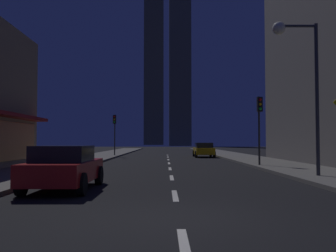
% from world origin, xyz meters
% --- Properties ---
extents(ground_plane, '(78.00, 136.00, 0.10)m').
position_xyz_m(ground_plane, '(0.00, 32.00, -0.05)').
color(ground_plane, black).
extents(sidewalk_right, '(4.00, 76.00, 0.15)m').
position_xyz_m(sidewalk_right, '(7.00, 32.00, 0.07)').
color(sidewalk_right, '#605E59').
rests_on(sidewalk_right, ground).
extents(sidewalk_left, '(4.00, 76.00, 0.15)m').
position_xyz_m(sidewalk_left, '(-7.00, 32.00, 0.07)').
color(sidewalk_left, '#605E59').
rests_on(sidewalk_left, ground).
extents(lane_marking_center, '(0.16, 38.60, 0.01)m').
position_xyz_m(lane_marking_center, '(0.00, 16.20, 0.01)').
color(lane_marking_center, silver).
rests_on(lane_marking_center, ground).
extents(skyscraper_distant_tall, '(8.68, 7.26, 72.74)m').
position_xyz_m(skyscraper_distant_tall, '(-5.28, 155.86, 36.37)').
color(skyscraper_distant_tall, brown).
rests_on(skyscraper_distant_tall, ground).
extents(skyscraper_distant_mid, '(7.56, 5.16, 67.19)m').
position_xyz_m(skyscraper_distant_mid, '(4.92, 118.18, 33.60)').
color(skyscraper_distant_mid, '#645F4B').
rests_on(skyscraper_distant_mid, ground).
extents(car_parked_near, '(1.98, 4.24, 1.45)m').
position_xyz_m(car_parked_near, '(-3.60, 4.53, 0.74)').
color(car_parked_near, '#B21919').
rests_on(car_parked_near, ground).
extents(car_parked_far, '(1.98, 4.24, 1.45)m').
position_xyz_m(car_parked_far, '(3.60, 29.18, 0.74)').
color(car_parked_far, gold).
rests_on(car_parked_far, ground).
extents(fire_hydrant_far_left, '(0.42, 0.30, 0.65)m').
position_xyz_m(fire_hydrant_far_left, '(-5.90, 18.77, 0.45)').
color(fire_hydrant_far_left, gold).
rests_on(fire_hydrant_far_left, sidewalk_left).
extents(traffic_light_near_right, '(0.32, 0.48, 4.20)m').
position_xyz_m(traffic_light_near_right, '(5.50, 14.72, 3.19)').
color(traffic_light_near_right, '#2D2D2D').
rests_on(traffic_light_near_right, sidewalk_right).
extents(traffic_light_far_left, '(0.32, 0.48, 4.20)m').
position_xyz_m(traffic_light_far_left, '(-5.50, 30.20, 3.19)').
color(traffic_light_far_left, '#2D2D2D').
rests_on(traffic_light_far_left, sidewalk_left).
extents(street_lamp_right, '(1.96, 0.56, 6.58)m').
position_xyz_m(street_lamp_right, '(5.38, 7.92, 5.07)').
color(street_lamp_right, '#38383D').
rests_on(street_lamp_right, sidewalk_right).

